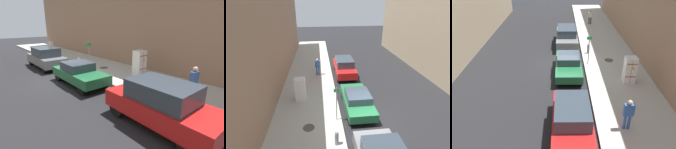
% 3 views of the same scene
% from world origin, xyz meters
% --- Properties ---
extents(ground_plane, '(80.00, 80.00, 0.00)m').
position_xyz_m(ground_plane, '(0.00, 0.00, 0.00)').
color(ground_plane, black).
extents(sidewalk_slab, '(4.48, 44.00, 0.17)m').
position_xyz_m(sidewalk_slab, '(-3.87, 0.00, 0.09)').
color(sidewalk_slab, '#B2ADA0').
rests_on(sidewalk_slab, ground).
extents(building_facade_near, '(1.76, 39.60, 9.68)m').
position_xyz_m(building_facade_near, '(-6.99, 0.00, 4.84)').
color(building_facade_near, '#937056').
rests_on(building_facade_near, ground).
extents(discarded_refrigerator, '(0.76, 0.69, 1.77)m').
position_xyz_m(discarded_refrigerator, '(-4.39, 2.68, 1.05)').
color(discarded_refrigerator, white).
rests_on(discarded_refrigerator, sidewalk_slab).
extents(manhole_cover, '(0.70, 0.70, 0.02)m').
position_xyz_m(manhole_cover, '(-3.70, -0.61, 0.18)').
color(manhole_cover, '#47443F').
rests_on(manhole_cover, sidewalk_slab).
extents(street_sign_post, '(0.36, 0.07, 2.32)m').
position_xyz_m(street_sign_post, '(-1.94, -0.02, 1.48)').
color(street_sign_post, slate).
rests_on(street_sign_post, sidewalk_slab).
extents(fire_hydrant, '(0.22, 0.22, 0.84)m').
position_xyz_m(fire_hydrant, '(-2.17, -2.08, 0.60)').
color(fire_hydrant, slate).
rests_on(fire_hydrant, sidewalk_slab).
extents(pedestrian_walking_far, '(0.49, 0.23, 1.71)m').
position_xyz_m(pedestrian_walking_far, '(-3.05, 7.24, 1.16)').
color(pedestrian_walking_far, '#2D5193').
rests_on(pedestrian_walking_far, sidewalk_slab).
extents(pedestrian_standing_near, '(0.48, 0.22, 1.66)m').
position_xyz_m(pedestrian_standing_near, '(-3.32, -10.93, 1.13)').
color(pedestrian_standing_near, '#333338').
rests_on(pedestrian_standing_near, sidewalk_slab).
extents(parked_suv_gray, '(1.95, 4.74, 1.74)m').
position_xyz_m(parked_suv_gray, '(-0.36, -4.54, 0.90)').
color(parked_suv_gray, slate).
rests_on(parked_suv_gray, ground).
extents(parked_sedan_green, '(1.82, 4.31, 1.41)m').
position_xyz_m(parked_sedan_green, '(-0.36, 1.23, 0.74)').
color(parked_sedan_green, '#1E6038').
rests_on(parked_sedan_green, ground).
extents(parked_suv_red, '(1.87, 4.41, 1.76)m').
position_xyz_m(parked_suv_red, '(-0.36, 7.35, 0.91)').
color(parked_suv_red, red).
rests_on(parked_suv_red, ground).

